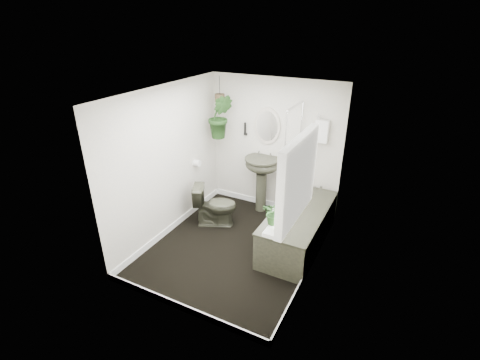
% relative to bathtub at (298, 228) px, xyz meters
% --- Properties ---
extents(floor, '(2.30, 2.80, 0.02)m').
position_rel_bathtub_xyz_m(floor, '(-0.80, -0.50, -0.30)').
color(floor, black).
rests_on(floor, ground).
extents(ceiling, '(2.30, 2.80, 0.02)m').
position_rel_bathtub_xyz_m(ceiling, '(-0.80, -0.50, 2.02)').
color(ceiling, white).
rests_on(ceiling, ground).
extents(wall_back, '(2.30, 0.02, 2.30)m').
position_rel_bathtub_xyz_m(wall_back, '(-0.80, 0.91, 0.86)').
color(wall_back, beige).
rests_on(wall_back, ground).
extents(wall_front, '(2.30, 0.02, 2.30)m').
position_rel_bathtub_xyz_m(wall_front, '(-0.80, -1.91, 0.86)').
color(wall_front, beige).
rests_on(wall_front, ground).
extents(wall_left, '(0.02, 2.80, 2.30)m').
position_rel_bathtub_xyz_m(wall_left, '(-1.96, -0.50, 0.86)').
color(wall_left, beige).
rests_on(wall_left, ground).
extents(wall_right, '(0.02, 2.80, 2.30)m').
position_rel_bathtub_xyz_m(wall_right, '(0.36, -0.50, 0.86)').
color(wall_right, beige).
rests_on(wall_right, ground).
extents(skirting, '(2.30, 2.80, 0.10)m').
position_rel_bathtub_xyz_m(skirting, '(-0.80, -0.50, -0.24)').
color(skirting, white).
rests_on(skirting, floor).
extents(bathtub, '(0.72, 1.72, 0.58)m').
position_rel_bathtub_xyz_m(bathtub, '(0.00, 0.00, 0.00)').
color(bathtub, '#313225').
rests_on(bathtub, floor).
extents(bath_screen, '(0.04, 0.72, 1.40)m').
position_rel_bathtub_xyz_m(bath_screen, '(-0.33, 0.49, 0.99)').
color(bath_screen, silver).
rests_on(bath_screen, bathtub).
extents(shower_box, '(0.20, 0.10, 0.35)m').
position_rel_bathtub_xyz_m(shower_box, '(0.00, 0.84, 1.26)').
color(shower_box, white).
rests_on(shower_box, wall_back).
extents(oval_mirror, '(0.46, 0.03, 0.62)m').
position_rel_bathtub_xyz_m(oval_mirror, '(-0.92, 0.87, 1.21)').
color(oval_mirror, '#BCB1A0').
rests_on(oval_mirror, wall_back).
extents(wall_sconce, '(0.04, 0.04, 0.22)m').
position_rel_bathtub_xyz_m(wall_sconce, '(-1.32, 0.86, 1.11)').
color(wall_sconce, black).
rests_on(wall_sconce, wall_back).
extents(toilet_roll_holder, '(0.11, 0.11, 0.11)m').
position_rel_bathtub_xyz_m(toilet_roll_holder, '(-1.90, 0.20, 0.61)').
color(toilet_roll_holder, white).
rests_on(toilet_roll_holder, wall_left).
extents(window_recess, '(0.08, 1.00, 0.90)m').
position_rel_bathtub_xyz_m(window_recess, '(0.29, -1.20, 1.36)').
color(window_recess, white).
rests_on(window_recess, wall_right).
extents(window_sill, '(0.18, 1.00, 0.04)m').
position_rel_bathtub_xyz_m(window_sill, '(0.22, -1.20, 0.94)').
color(window_sill, white).
rests_on(window_sill, wall_right).
extents(window_blinds, '(0.01, 0.86, 0.76)m').
position_rel_bathtub_xyz_m(window_blinds, '(0.24, -1.20, 1.36)').
color(window_blinds, white).
rests_on(window_blinds, wall_right).
extents(toilet, '(0.79, 0.64, 0.70)m').
position_rel_bathtub_xyz_m(toilet, '(-1.40, -0.07, 0.06)').
color(toilet, '#313225').
rests_on(toilet, floor).
extents(pedestal_sink, '(0.64, 0.56, 1.00)m').
position_rel_bathtub_xyz_m(pedestal_sink, '(-0.92, 0.70, 0.21)').
color(pedestal_sink, '#313225').
rests_on(pedestal_sink, floor).
extents(sill_plant, '(0.26, 0.23, 0.25)m').
position_rel_bathtub_xyz_m(sill_plant, '(0.17, -1.49, 1.08)').
color(sill_plant, black).
rests_on(sill_plant, window_sill).
extents(hanging_plant, '(0.50, 0.46, 0.74)m').
position_rel_bathtub_xyz_m(hanging_plant, '(-1.63, 0.55, 1.36)').
color(hanging_plant, black).
rests_on(hanging_plant, ceiling).
extents(soap_bottle, '(0.11, 0.11, 0.19)m').
position_rel_bathtub_xyz_m(soap_bottle, '(-0.24, -0.40, 0.39)').
color(soap_bottle, black).
rests_on(soap_bottle, bathtub).
extents(hanging_pot, '(0.16, 0.16, 0.12)m').
position_rel_bathtub_xyz_m(hanging_pot, '(-1.63, 0.55, 1.67)').
color(hanging_pot, '#3E301F').
rests_on(hanging_pot, ceiling).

